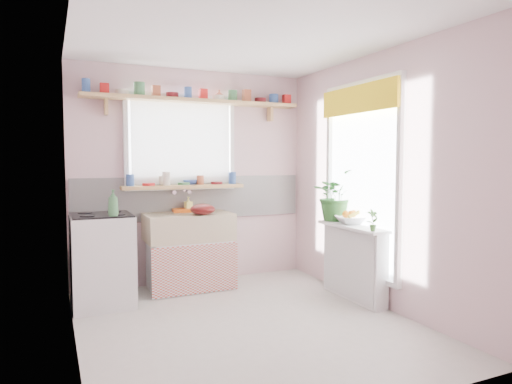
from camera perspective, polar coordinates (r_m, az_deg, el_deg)
name	(u,v)px	position (r m, az deg, el deg)	size (l,w,h in m)	color
room	(271,167)	(5.00, 1.86, 3.15)	(3.20, 3.20, 3.20)	beige
sink_unit	(189,250)	(5.21, -8.39, -7.24)	(0.95, 0.65, 1.11)	white
cooker	(102,260)	(4.80, -18.65, -8.04)	(0.58, 0.58, 0.93)	white
radiator_ledge	(354,261)	(4.88, 12.13, -8.47)	(0.22, 0.95, 0.78)	white
windowsill	(184,187)	(5.30, -9.02, 0.66)	(1.40, 0.22, 0.04)	tan
pine_shelf	(196,101)	(5.37, -7.54, 11.20)	(2.52, 0.24, 0.04)	tan
shelf_crockery	(196,95)	(5.38, -7.55, 11.99)	(2.47, 0.11, 0.12)	#3359A5
sill_crockery	(182,180)	(5.30, -9.21, 1.47)	(1.35, 0.11, 0.12)	#3359A5
dish_tray	(189,210)	(5.36, -8.40, -2.20)	(0.37, 0.28, 0.04)	orange
colander	(203,209)	(4.99, -6.68, -2.16)	(0.27, 0.27, 0.12)	#590F0F
jade_plant	(335,195)	(5.13, 9.87, -0.38)	(0.51, 0.44, 0.57)	#2C6628
fruit_bowl	(351,220)	(4.91, 11.79, -3.44)	(0.33, 0.33, 0.08)	silver
herb_pot	(373,220)	(4.44, 14.38, -3.43)	(0.11, 0.07, 0.21)	#3D712D
soap_bottle_sink	(188,204)	(5.35, -8.46, -1.51)	(0.08, 0.08, 0.17)	#FAF86F
sill_cup	(164,180)	(5.31, -11.40, 1.43)	(0.14, 0.14, 0.11)	silver
sill_bowl	(190,182)	(5.39, -8.22, 1.23)	(0.18, 0.18, 0.06)	#3550AD
shelf_vase	(219,96)	(5.53, -4.62, 11.91)	(0.13, 0.13, 0.13)	#B55337
cooker_bottle	(113,203)	(4.51, -17.43, -1.30)	(0.10, 0.10, 0.25)	#40814B
fruit	(351,214)	(4.91, 11.81, -2.71)	(0.20, 0.14, 0.10)	orange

